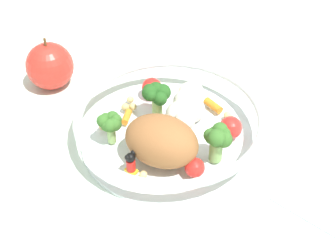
% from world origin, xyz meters
% --- Properties ---
extents(ground_plane, '(2.40, 2.40, 0.00)m').
position_xyz_m(ground_plane, '(0.00, 0.00, 0.00)').
color(ground_plane, silver).
extents(food_container, '(0.25, 0.25, 0.07)m').
position_xyz_m(food_container, '(-0.00, -0.00, 0.03)').
color(food_container, white).
rests_on(food_container, ground_plane).
extents(loose_apple, '(0.07, 0.07, 0.08)m').
position_xyz_m(loose_apple, '(-0.12, 0.18, 0.03)').
color(loose_apple, red).
rests_on(loose_apple, ground_plane).
extents(folded_napkin, '(0.17, 0.15, 0.01)m').
position_xyz_m(folded_napkin, '(0.15, -0.15, 0.00)').
color(folded_napkin, white).
rests_on(folded_napkin, ground_plane).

